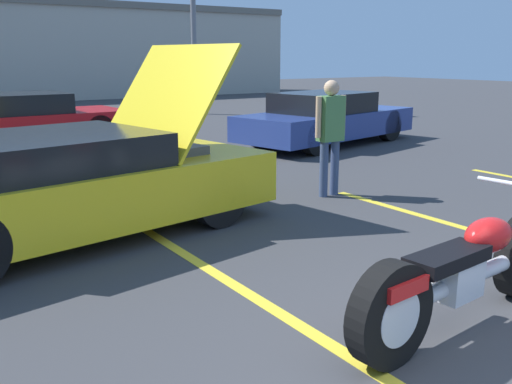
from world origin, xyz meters
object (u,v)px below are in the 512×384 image
parked_car_right_row (326,119)px  show_car_hood_open (73,183)px  parked_car_mid_row (29,119)px  spectator_midground (176,110)px  spectator_by_show_car (330,129)px  motorcycle (465,273)px

parked_car_right_row → show_car_hood_open: bearing=-164.3°
parked_car_mid_row → spectator_midground: size_ratio=2.58×
spectator_midground → show_car_hood_open: bearing=-130.2°
parked_car_mid_row → spectator_by_show_car: bearing=-75.8°
show_car_hood_open → parked_car_right_row: (6.71, 3.63, -0.02)m
parked_car_right_row → spectator_by_show_car: size_ratio=3.00×
show_car_hood_open → spectator_midground: size_ratio=2.85×
parked_car_right_row → spectator_by_show_car: (-3.18, -3.77, 0.39)m
show_car_hood_open → spectator_midground: 4.52m
parked_car_mid_row → show_car_hood_open: bearing=-101.7°
motorcycle → show_car_hood_open: 4.14m
motorcycle → spectator_midground: bearing=75.0°
spectator_by_show_car → spectator_midground: bearing=99.9°
motorcycle → spectator_midground: 7.33m
motorcycle → show_car_hood_open: bearing=108.8°
show_car_hood_open → spectator_midground: bearing=39.9°
spectator_by_show_car → parked_car_mid_row: bearing=106.9°
parked_car_right_row → spectator_by_show_car: 4.95m
motorcycle → spectator_by_show_car: bearing=57.6°
show_car_hood_open → parked_car_right_row: show_car_hood_open is taller
motorcycle → show_car_hood_open: (-1.69, 3.77, 0.18)m
parked_car_mid_row → spectator_by_show_car: size_ratio=2.62×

